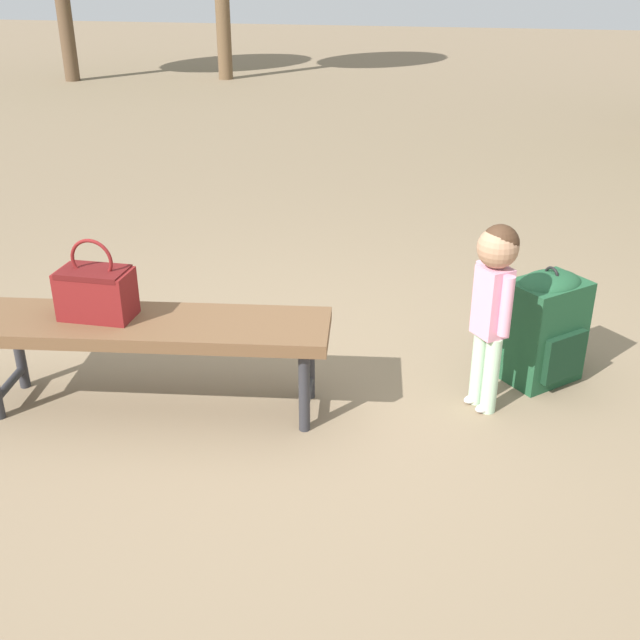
{
  "coord_description": "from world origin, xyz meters",
  "views": [
    {
      "loc": [
        0.64,
        -3.05,
        1.93
      ],
      "look_at": [
        0.05,
        -0.02,
        0.45
      ],
      "focal_mm": 43.33,
      "sensor_mm": 36.0,
      "label": 1
    }
  ],
  "objects_px": {
    "child_standing": "(494,290)",
    "backpack_large": "(545,324)",
    "handbag": "(96,291)",
    "park_bench": "(151,332)"
  },
  "relations": [
    {
      "from": "park_bench",
      "to": "handbag",
      "type": "distance_m",
      "value": 0.3
    },
    {
      "from": "handbag",
      "to": "park_bench",
      "type": "bearing_deg",
      "value": 1.32
    },
    {
      "from": "handbag",
      "to": "child_standing",
      "type": "relative_size",
      "value": 0.41
    },
    {
      "from": "child_standing",
      "to": "backpack_large",
      "type": "distance_m",
      "value": 0.52
    },
    {
      "from": "handbag",
      "to": "child_standing",
      "type": "xyz_separation_m",
      "value": [
        1.72,
        0.3,
        0.02
      ]
    },
    {
      "from": "handbag",
      "to": "backpack_large",
      "type": "distance_m",
      "value": 2.11
    },
    {
      "from": "park_bench",
      "to": "backpack_large",
      "type": "height_order",
      "value": "backpack_large"
    },
    {
      "from": "park_bench",
      "to": "handbag",
      "type": "bearing_deg",
      "value": -178.68
    },
    {
      "from": "handbag",
      "to": "child_standing",
      "type": "distance_m",
      "value": 1.75
    },
    {
      "from": "handbag",
      "to": "child_standing",
      "type": "height_order",
      "value": "child_standing"
    }
  ]
}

